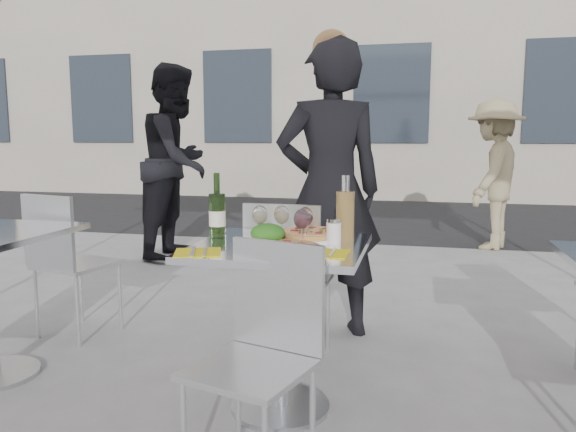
% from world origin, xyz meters
% --- Properties ---
extents(ground, '(80.00, 80.00, 0.00)m').
position_xyz_m(ground, '(0.00, 0.00, 0.00)').
color(ground, slate).
extents(street_asphalt, '(24.00, 5.00, 0.00)m').
position_xyz_m(street_asphalt, '(0.00, 6.50, 0.00)').
color(street_asphalt, black).
rests_on(street_asphalt, ground).
extents(main_table, '(0.72, 0.72, 0.75)m').
position_xyz_m(main_table, '(0.00, 0.00, 0.54)').
color(main_table, '#B7BABF').
rests_on(main_table, ground).
extents(chair_far, '(0.41, 0.42, 0.87)m').
position_xyz_m(chair_far, '(-0.09, 0.49, 0.52)').
color(chair_far, silver).
rests_on(chair_far, ground).
extents(chair_near, '(0.47, 0.48, 0.83)m').
position_xyz_m(chair_near, '(0.05, -0.45, 0.49)').
color(chair_near, silver).
rests_on(chair_near, ground).
extents(side_chair_lfar, '(0.48, 0.49, 0.88)m').
position_xyz_m(side_chair_lfar, '(-1.46, 0.58, 0.52)').
color(side_chair_lfar, silver).
rests_on(side_chair_lfar, ground).
extents(woman_diner, '(0.75, 0.62, 1.77)m').
position_xyz_m(woman_diner, '(0.05, 1.03, 0.89)').
color(woman_diner, black).
rests_on(woman_diner, ground).
extents(pedestrian_a, '(0.78, 0.98, 1.92)m').
position_xyz_m(pedestrian_a, '(-1.80, 2.94, 0.96)').
color(pedestrian_a, black).
rests_on(pedestrian_a, ground).
extents(pedestrian_b, '(0.93, 1.18, 1.61)m').
position_xyz_m(pedestrian_b, '(1.34, 4.09, 0.80)').
color(pedestrian_b, '#9B8B64').
rests_on(pedestrian_b, ground).
extents(pizza_near, '(0.34, 0.34, 0.02)m').
position_xyz_m(pizza_near, '(0.03, -0.14, 0.76)').
color(pizza_near, tan).
rests_on(pizza_near, main_table).
extents(pizza_far, '(0.33, 0.33, 0.03)m').
position_xyz_m(pizza_far, '(0.10, 0.18, 0.77)').
color(pizza_far, white).
rests_on(pizza_far, main_table).
extents(salad_plate, '(0.22, 0.22, 0.09)m').
position_xyz_m(salad_plate, '(-0.05, 0.00, 0.79)').
color(salad_plate, white).
rests_on(salad_plate, main_table).
extents(wine_bottle, '(0.07, 0.08, 0.29)m').
position_xyz_m(wine_bottle, '(-0.31, 0.07, 0.86)').
color(wine_bottle, '#2A491B').
rests_on(wine_bottle, main_table).
extents(carafe, '(0.08, 0.08, 0.29)m').
position_xyz_m(carafe, '(0.26, 0.13, 0.87)').
color(carafe, tan).
rests_on(carafe, main_table).
extents(sugar_shaker, '(0.06, 0.06, 0.11)m').
position_xyz_m(sugar_shaker, '(0.22, 0.06, 0.80)').
color(sugar_shaker, white).
rests_on(sugar_shaker, main_table).
extents(wineglass_white_a, '(0.07, 0.07, 0.16)m').
position_xyz_m(wineglass_white_a, '(-0.10, 0.05, 0.86)').
color(wineglass_white_a, white).
rests_on(wineglass_white_a, main_table).
extents(wineglass_white_b, '(0.07, 0.07, 0.16)m').
position_xyz_m(wineglass_white_b, '(-0.01, 0.09, 0.86)').
color(wineglass_white_b, white).
rests_on(wineglass_white_b, main_table).
extents(wineglass_red_a, '(0.07, 0.07, 0.16)m').
position_xyz_m(wineglass_red_a, '(0.10, -0.03, 0.86)').
color(wineglass_red_a, white).
rests_on(wineglass_red_a, main_table).
extents(wineglass_red_b, '(0.07, 0.07, 0.16)m').
position_xyz_m(wineglass_red_b, '(0.10, 0.04, 0.86)').
color(wineglass_red_b, white).
rests_on(wineglass_red_b, main_table).
extents(napkin_left, '(0.23, 0.23, 0.01)m').
position_xyz_m(napkin_left, '(-0.27, -0.26, 0.75)').
color(napkin_left, yellow).
rests_on(napkin_left, main_table).
extents(napkin_right, '(0.18, 0.20, 0.01)m').
position_xyz_m(napkin_right, '(0.22, -0.16, 0.75)').
color(napkin_right, yellow).
rests_on(napkin_right, main_table).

